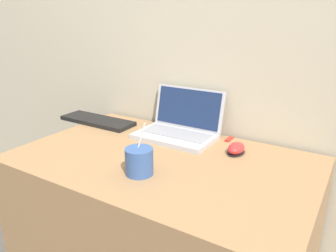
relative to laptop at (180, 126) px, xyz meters
The scene contains 7 objects.
wall_back 0.50m from the laptop, 66.70° to the left, with size 7.00×0.04×2.50m.
desk 0.48m from the laptop, 75.48° to the right, with size 1.15×0.71×0.73m.
laptop is the anchor object (origin of this frame).
drink_cup 0.41m from the laptop, 80.08° to the right, with size 0.10×0.10×0.19m.
computer_mouse 0.30m from the laptop, 10.51° to the right, with size 0.07×0.10×0.04m.
external_keyboard 0.46m from the laptop, behind, with size 0.40×0.13×0.02m.
usb_stick 0.23m from the laptop, 17.85° to the left, with size 0.02×0.06×0.01m.
Camera 1 is at (0.63, -0.62, 1.25)m, focal length 35.00 mm.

